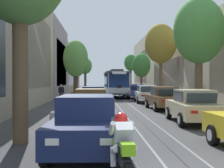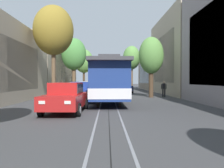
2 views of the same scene
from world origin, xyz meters
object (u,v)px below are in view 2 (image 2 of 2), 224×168
street_tree_kerb_right_mid (53,31)px  pedestrian_on_right_pavement (164,88)px  parked_car_beige_second_right (93,86)px  parked_car_brown_mid_right (90,87)px  street_tree_kerb_right_second (74,55)px  parked_car_red_sixth_right (66,97)px  motorcycle_with_rider (115,85)px  street_tree_kerb_right_near (84,61)px  fire_hydrant (128,87)px  pedestrian_on_left_pavement (61,87)px  cable_car_trolley (108,81)px  street_tree_kerb_left_near (132,58)px  parked_car_white_fourth_right (87,88)px  parked_car_navy_near_left (120,85)px  parked_car_brown_second_left (123,86)px  parked_car_navy_mid_left (125,87)px  street_tree_kerb_left_second (151,56)px  parked_car_blue_fifth_right (81,91)px  parked_car_yellow_near_right (95,85)px

street_tree_kerb_right_mid → pedestrian_on_right_pavement: size_ratio=5.05×
parked_car_beige_second_right → parked_car_brown_mid_right: bearing=89.6°
parked_car_beige_second_right → street_tree_kerb_right_second: (2.38, 5.92, 4.55)m
parked_car_red_sixth_right → motorcycle_with_rider: bearing=-96.7°
street_tree_kerb_right_near → fire_hydrant: bearing=160.1°
motorcycle_with_rider → pedestrian_on_left_pavement: (6.98, 19.27, 0.34)m
cable_car_trolley → parked_car_brown_mid_right: bearing=-80.5°
street_tree_kerb_right_near → street_tree_kerb_left_near: bearing=171.1°
motorcycle_with_rider → parked_car_white_fourth_right: bearing=79.2°
pedestrian_on_left_pavement → pedestrian_on_right_pavement: 11.57m
parked_car_red_sixth_right → cable_car_trolley: size_ratio=0.48×
parked_car_navy_near_left → pedestrian_on_left_pavement: pedestrian_on_left_pavement is taller
street_tree_kerb_left_near → pedestrian_on_left_pavement: bearing=57.5°
street_tree_kerb_right_mid → fire_hydrant: (-8.55, -20.21, -5.59)m
parked_car_white_fourth_right → street_tree_kerb_right_second: size_ratio=0.57×
parked_car_navy_near_left → parked_car_brown_mid_right: (4.85, 11.51, 0.00)m
parked_car_beige_second_right → parked_car_red_sixth_right: same height
parked_car_navy_near_left → parked_car_brown_second_left: 6.59m
parked_car_navy_near_left → parked_car_white_fourth_right: same height
parked_car_navy_near_left → parked_car_brown_second_left: size_ratio=1.00×
parked_car_brown_mid_right → parked_car_red_sixth_right: size_ratio=1.00×
street_tree_kerb_right_near → parked_car_brown_mid_right: bearing=100.3°
parked_car_navy_mid_left → pedestrian_on_right_pavement: bearing=113.1°
parked_car_red_sixth_right → parked_car_navy_mid_left: bearing=-104.5°
parked_car_brown_mid_right → street_tree_kerb_right_near: size_ratio=0.57×
street_tree_kerb_right_mid → pedestrian_on_right_pavement: street_tree_kerb_right_mid is taller
parked_car_navy_near_left → parked_car_red_sixth_right: size_ratio=1.00×
street_tree_kerb_right_near → street_tree_kerb_right_second: street_tree_kerb_right_near is taller
street_tree_kerb_right_second → fire_hydrant: (-8.59, -8.39, -4.92)m
street_tree_kerb_left_second → fire_hydrant: size_ratio=7.18×
parked_car_beige_second_right → parked_car_brown_second_left: bearing=164.5°
parked_car_beige_second_right → parked_car_blue_fifth_right: same height
street_tree_kerb_right_mid → parked_car_brown_second_left: bearing=-113.8°
parked_car_yellow_near_right → pedestrian_on_right_pavement: (-8.07, 20.87, 0.12)m
parked_car_red_sixth_right → fire_hydrant: parked_car_red_sixth_right is taller
parked_car_navy_near_left → parked_car_navy_mid_left: same height
fire_hydrant → street_tree_kerb_left_near: bearing=-115.1°
street_tree_kerb_right_mid → pedestrian_on_left_pavement: street_tree_kerb_right_mid is taller
parked_car_brown_second_left → fire_hydrant: 4.06m
parked_car_brown_mid_right → parked_car_blue_fifth_right: (-0.26, 12.75, 0.00)m
parked_car_white_fourth_right → street_tree_kerb_right_second: (2.48, -6.76, 4.55)m
parked_car_blue_fifth_right → parked_car_brown_mid_right: bearing=-88.8°
street_tree_kerb_left_second → street_tree_kerb_right_mid: bearing=15.4°
street_tree_kerb_right_second → parked_car_navy_near_left: bearing=-122.8°
street_tree_kerb_right_second → cable_car_trolley: 16.20m
street_tree_kerb_right_mid → parked_car_red_sixth_right: bearing=108.4°
parked_car_brown_second_left → parked_car_white_fourth_right: bearing=67.2°
parked_car_brown_mid_right → motorcycle_with_rider: 14.61m
parked_car_white_fourth_right → street_tree_kerb_right_mid: street_tree_kerb_right_mid is taller
parked_car_white_fourth_right → street_tree_kerb_left_second: (-6.62, 2.56, 3.32)m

